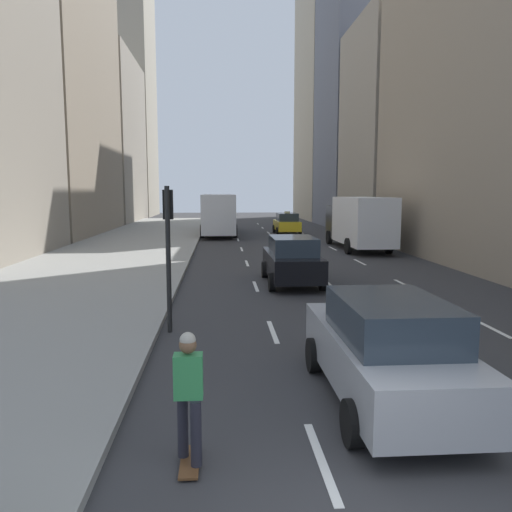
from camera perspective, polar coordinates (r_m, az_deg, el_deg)
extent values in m
cube|color=gray|center=(31.66, -14.12, 0.99)|extent=(8.00, 66.00, 0.15)
cube|color=white|center=(7.03, 7.47, -22.12)|extent=(0.12, 2.00, 0.01)
cube|color=white|center=(12.54, 1.93, -8.63)|extent=(0.12, 2.00, 0.01)
cube|color=white|center=(18.37, -0.04, -3.49)|extent=(0.12, 2.00, 0.01)
cube|color=white|center=(24.27, -1.04, -0.83)|extent=(0.12, 2.00, 0.01)
cube|color=white|center=(30.22, -1.65, 0.78)|extent=(0.12, 2.00, 0.01)
cube|color=white|center=(36.18, -2.06, 1.87)|extent=(0.12, 2.00, 0.01)
cube|color=white|center=(42.15, -2.35, 2.64)|extent=(0.12, 2.00, 0.01)
cube|color=white|center=(48.13, -2.58, 3.23)|extent=(0.12, 2.00, 0.01)
cube|color=white|center=(54.12, -2.75, 3.68)|extent=(0.12, 2.00, 0.01)
cube|color=white|center=(13.13, 14.30, -8.13)|extent=(0.12, 2.00, 0.01)
cube|color=white|center=(18.77, 8.53, -3.33)|extent=(0.12, 2.00, 0.01)
cube|color=white|center=(24.58, 5.49, -0.76)|extent=(0.12, 2.00, 0.01)
cube|color=white|center=(30.46, 3.62, 0.83)|extent=(0.12, 2.00, 0.01)
cube|color=white|center=(36.39, 2.35, 1.90)|extent=(0.12, 2.00, 0.01)
cube|color=white|center=(42.33, 1.44, 2.67)|extent=(0.12, 2.00, 0.01)
cube|color=white|center=(48.29, 0.75, 3.25)|extent=(0.12, 2.00, 0.01)
cube|color=white|center=(54.26, 0.22, 3.70)|extent=(0.12, 2.00, 0.01)
cube|color=white|center=(14.25, 25.14, -7.38)|extent=(0.12, 2.00, 0.01)
cube|color=white|center=(19.57, 16.57, -3.12)|extent=(0.12, 2.00, 0.01)
cube|color=white|center=(25.20, 11.78, -0.68)|extent=(0.12, 2.00, 0.01)
cube|color=white|center=(30.96, 8.76, 0.86)|extent=(0.12, 2.00, 0.01)
cube|color=white|center=(36.81, 6.69, 1.91)|extent=(0.12, 2.00, 0.01)
cube|color=white|center=(42.69, 5.19, 2.68)|extent=(0.12, 2.00, 0.01)
cube|color=white|center=(48.61, 4.05, 3.26)|extent=(0.12, 2.00, 0.01)
cube|color=white|center=(54.54, 3.16, 3.71)|extent=(0.12, 2.00, 0.01)
cube|color=gray|center=(44.42, -21.61, 19.05)|extent=(6.00, 17.49, 25.69)
cube|color=gray|center=(60.72, -16.39, 12.52)|extent=(6.00, 15.79, 18.48)
cube|color=#A89E89|center=(76.02, -14.17, 17.20)|extent=(6.00, 11.92, 33.49)
cube|color=gray|center=(41.58, 15.29, 13.74)|extent=(6.00, 10.52, 16.54)
cube|color=slate|center=(53.50, 11.20, 19.09)|extent=(6.00, 11.50, 28.94)
cube|color=#A89E89|center=(66.68, 8.05, 18.38)|extent=(6.00, 14.80, 32.59)
cube|color=yellow|center=(41.34, 3.53, 3.52)|extent=(1.80, 4.40, 0.76)
cube|color=#28333D|center=(41.04, 3.58, 4.47)|extent=(1.58, 2.29, 0.64)
cube|color=#F2E599|center=(41.02, 3.59, 5.02)|extent=(0.44, 0.20, 0.14)
cylinder|color=black|center=(42.61, 2.08, 3.13)|extent=(0.22, 0.66, 0.66)
cylinder|color=black|center=(42.84, 4.48, 3.14)|extent=(0.22, 0.66, 0.66)
cylinder|color=black|center=(39.91, 2.50, 2.84)|extent=(0.22, 0.66, 0.66)
cylinder|color=black|center=(40.15, 5.06, 2.85)|extent=(0.22, 0.66, 0.66)
cube|color=#9EA0A5|center=(8.65, 14.44, -11.20)|extent=(1.80, 4.64, 0.82)
cube|color=#28333D|center=(8.19, 15.23, -6.95)|extent=(1.58, 2.41, 0.64)
cylinder|color=black|center=(9.88, 6.61, -11.16)|extent=(0.22, 0.66, 0.66)
cylinder|color=black|center=(10.36, 16.62, -10.55)|extent=(0.22, 0.66, 0.66)
cylinder|color=black|center=(7.28, 11.03, -18.25)|extent=(0.22, 0.66, 0.66)
cylinder|color=black|center=(7.91, 24.28, -16.62)|extent=(0.22, 0.66, 0.66)
cube|color=black|center=(18.86, 4.11, -0.94)|extent=(1.80, 4.61, 0.83)
cube|color=#28333D|center=(18.50, 4.25, 1.20)|extent=(1.58, 2.39, 0.64)
cylinder|color=black|center=(20.22, 0.99, -1.55)|extent=(0.22, 0.66, 0.66)
cylinder|color=black|center=(20.46, 6.02, -1.49)|extent=(0.22, 0.66, 0.66)
cylinder|color=black|center=(17.42, 1.83, -3.00)|extent=(0.22, 0.66, 0.66)
cylinder|color=black|center=(17.69, 7.64, -2.90)|extent=(0.22, 0.66, 0.66)
cube|color=silver|center=(41.05, -4.29, 5.01)|extent=(2.50, 11.60, 2.90)
cube|color=#28333D|center=(46.79, -4.27, 5.72)|extent=(2.30, 0.12, 1.40)
cube|color=#28333D|center=(41.06, -5.99, 5.48)|extent=(0.08, 9.86, 1.10)
cube|color=yellow|center=(46.77, -4.28, 6.83)|extent=(1.50, 0.10, 0.36)
cylinder|color=black|center=(44.73, -5.86, 3.52)|extent=(0.30, 1.00, 1.00)
cylinder|color=black|center=(44.73, -2.65, 3.55)|extent=(0.30, 1.00, 1.00)
cylinder|color=black|center=(37.97, -6.17, 2.84)|extent=(0.30, 1.00, 1.00)
cylinder|color=black|center=(37.96, -2.39, 2.87)|extent=(0.30, 1.00, 1.00)
cube|color=#262628|center=(33.71, 10.14, 3.90)|extent=(2.10, 2.40, 2.10)
cube|color=#28333D|center=(34.81, 9.69, 4.51)|extent=(1.90, 0.10, 0.90)
cube|color=white|center=(29.65, 12.15, 3.98)|extent=(2.30, 6.00, 2.70)
cylinder|color=black|center=(33.55, 8.36, 2.12)|extent=(0.28, 0.90, 0.90)
cylinder|color=black|center=(34.06, 11.81, 2.12)|extent=(0.28, 0.90, 0.90)
cylinder|color=black|center=(28.30, 10.51, 1.12)|extent=(0.28, 0.90, 0.90)
cylinder|color=black|center=(28.97, 14.92, 1.14)|extent=(0.28, 0.90, 0.90)
cube|color=brown|center=(6.91, -7.57, -22.27)|extent=(0.24, 0.80, 0.03)
cylinder|color=black|center=(7.17, -7.42, -21.34)|extent=(0.18, 0.05, 0.05)
cylinder|color=black|center=(6.68, -7.72, -23.64)|extent=(0.18, 0.05, 0.05)
cylinder|color=#23232D|center=(6.82, -8.36, -18.58)|extent=(0.14, 0.14, 0.84)
cylinder|color=#23232D|center=(6.59, -6.87, -19.50)|extent=(0.14, 0.14, 0.84)
cube|color=#338C4C|center=(6.43, -7.74, -13.43)|extent=(0.36, 0.22, 0.56)
sphere|color=brown|center=(6.30, -7.81, -10.03)|extent=(0.22, 0.22, 0.22)
sphere|color=#B2AD9E|center=(6.28, -7.82, -9.50)|extent=(0.20, 0.20, 0.20)
cylinder|color=black|center=(12.34, -9.98, -0.49)|extent=(0.12, 0.12, 3.60)
cube|color=black|center=(12.41, -10.03, 5.81)|extent=(0.24, 0.20, 0.72)
sphere|color=red|center=(12.52, -10.01, 6.88)|extent=(0.14, 0.14, 0.14)
sphere|color=#4C3F14|center=(12.52, -9.98, 5.83)|extent=(0.14, 0.14, 0.14)
sphere|color=#198C2D|center=(12.53, -9.96, 4.78)|extent=(0.14, 0.14, 0.14)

